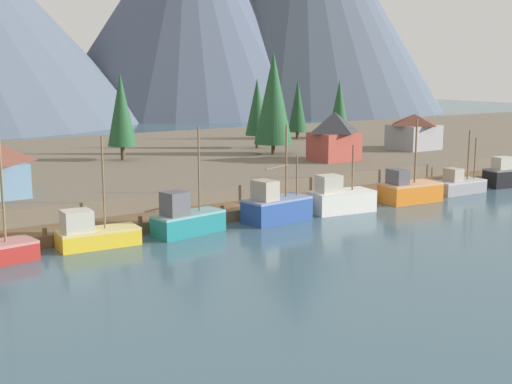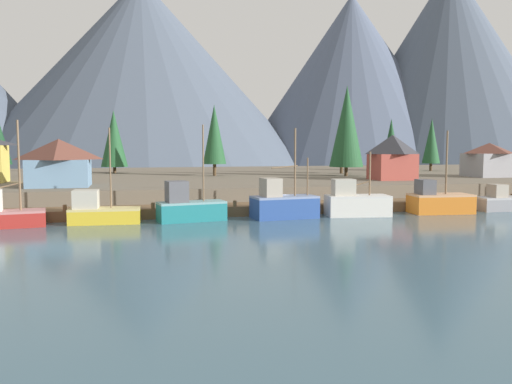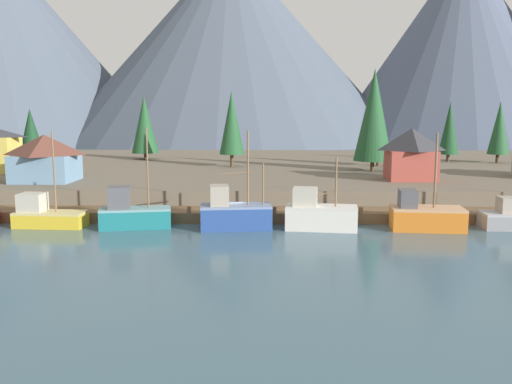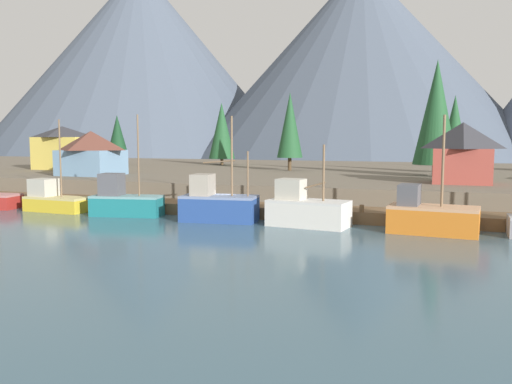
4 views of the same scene
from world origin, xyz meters
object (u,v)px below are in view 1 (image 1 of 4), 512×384
(fishing_boat_orange, at_px, (409,190))
(conifer_near_left, at_px, (298,106))
(fishing_boat_teal, at_px, (186,219))
(fishing_boat_white, at_px, (340,199))
(house_red, at_px, (334,136))
(fishing_boat_yellow, at_px, (93,233))
(fishing_boat_grey, at_px, (458,185))
(conifer_centre, at_px, (257,107))
(house_grey, at_px, (414,131))
(conifer_back_left, at_px, (121,110))
(fishing_boat_blue, at_px, (275,207))
(conifer_mid_left, at_px, (273,98))
(conifer_near_right, at_px, (339,105))
(fishing_boat_black, at_px, (509,175))

(fishing_boat_orange, bearing_deg, conifer_near_left, 74.60)
(conifer_near_left, bearing_deg, fishing_boat_teal, -136.76)
(fishing_boat_white, bearing_deg, conifer_near_left, 65.32)
(house_red, bearing_deg, fishing_boat_yellow, -158.20)
(fishing_boat_grey, distance_m, conifer_centre, 32.33)
(house_grey, height_order, conifer_back_left, conifer_back_left)
(fishing_boat_orange, xyz_separation_m, conifer_back_left, (-19.03, 29.79, 7.48))
(fishing_boat_white, relative_size, house_grey, 1.07)
(fishing_boat_grey, bearing_deg, fishing_boat_white, -177.36)
(fishing_boat_blue, bearing_deg, conifer_mid_left, 48.77)
(fishing_boat_white, bearing_deg, conifer_near_right, 56.90)
(fishing_boat_yellow, relative_size, conifer_near_left, 0.93)
(fishing_boat_teal, height_order, fishing_boat_black, fishing_boat_teal)
(fishing_boat_teal, bearing_deg, fishing_boat_blue, -10.32)
(conifer_mid_left, bearing_deg, fishing_boat_teal, -137.02)
(fishing_boat_teal, relative_size, fishing_boat_blue, 1.03)
(fishing_boat_white, xyz_separation_m, conifer_centre, (11.41, 31.33, 7.00))
(fishing_boat_teal, height_order, fishing_boat_grey, fishing_boat_teal)
(fishing_boat_black, relative_size, conifer_mid_left, 0.60)
(conifer_near_right, bearing_deg, house_red, -131.67)
(conifer_back_left, bearing_deg, fishing_boat_blue, -86.07)
(fishing_boat_grey, distance_m, conifer_mid_left, 26.78)
(fishing_boat_black, relative_size, conifer_near_left, 0.85)
(conifer_near_left, bearing_deg, house_grey, -75.63)
(fishing_boat_grey, distance_m, house_grey, 21.21)
(fishing_boat_blue, distance_m, fishing_boat_orange, 16.99)
(fishing_boat_yellow, bearing_deg, fishing_boat_grey, 3.40)
(fishing_boat_blue, height_order, conifer_mid_left, conifer_mid_left)
(fishing_boat_black, relative_size, house_grey, 1.30)
(fishing_boat_orange, height_order, conifer_centre, conifer_centre)
(conifer_near_right, xyz_separation_m, conifer_back_left, (-40.12, -6.18, 0.85))
(conifer_near_right, bearing_deg, conifer_back_left, -171.24)
(house_red, height_order, conifer_near_right, conifer_near_right)
(fishing_boat_black, bearing_deg, fishing_boat_white, -171.37)
(fishing_boat_blue, bearing_deg, fishing_boat_white, -6.48)
(house_grey, bearing_deg, house_red, -170.17)
(fishing_boat_grey, height_order, house_grey, house_grey)
(conifer_near_left, bearing_deg, conifer_back_left, -165.96)
(house_grey, relative_size, conifer_mid_left, 0.46)
(house_red, relative_size, conifer_near_right, 0.64)
(house_grey, bearing_deg, fishing_boat_teal, -158.53)
(conifer_near_right, height_order, conifer_mid_left, conifer_mid_left)
(fishing_boat_yellow, height_order, house_red, fishing_boat_yellow)
(fishing_boat_teal, height_order, fishing_boat_blue, fishing_boat_teal)
(house_red, bearing_deg, conifer_mid_left, 105.97)
(conifer_mid_left, bearing_deg, house_red, -74.03)
(fishing_boat_blue, bearing_deg, conifer_back_left, 87.47)
(fishing_boat_yellow, xyz_separation_m, house_red, (36.58, 14.63, 4.45))
(fishing_boat_teal, xyz_separation_m, fishing_boat_grey, (34.34, 0.37, -0.35))
(fishing_boat_blue, height_order, fishing_boat_black, fishing_boat_blue)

